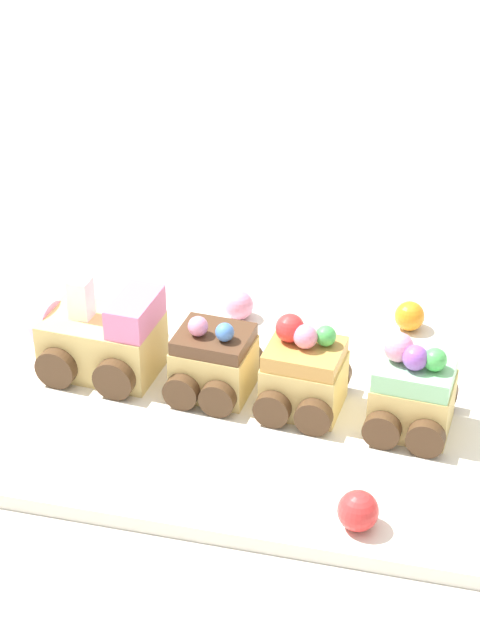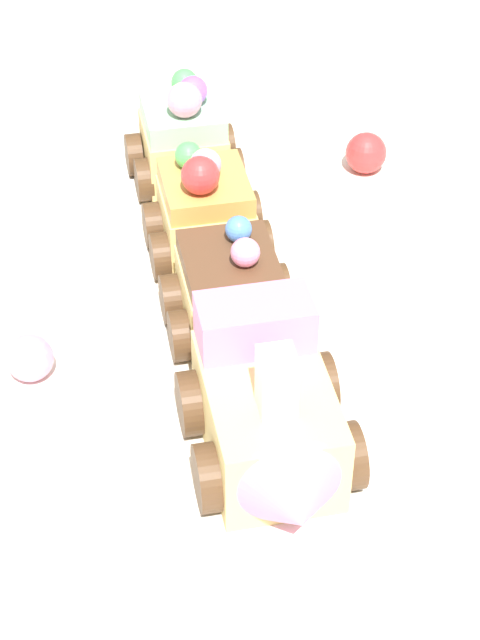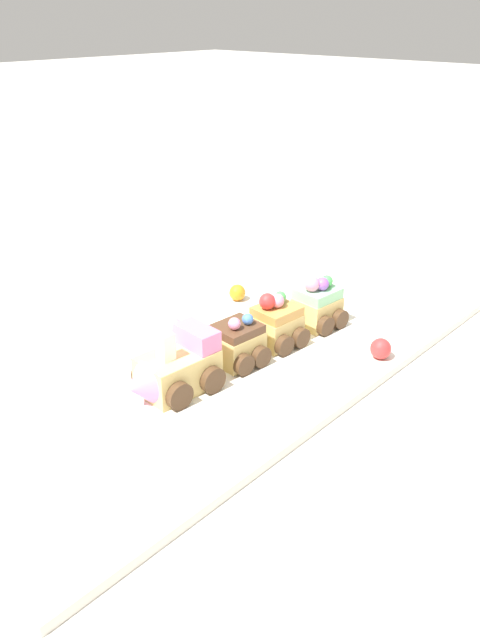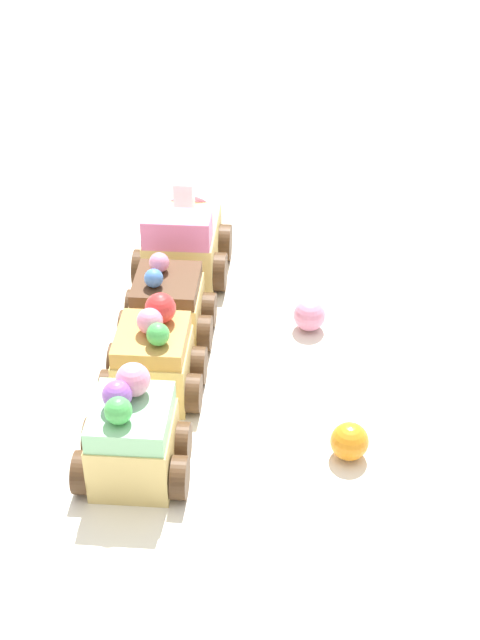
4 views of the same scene
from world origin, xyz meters
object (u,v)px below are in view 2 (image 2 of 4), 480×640
(cake_car_chocolate, at_px, (230,294))
(gumball_red, at_px, (366,153))
(gumball_pink, at_px, (30,358))
(cake_train_locomotive, at_px, (271,423))
(cake_car_mint, at_px, (184,142))
(cake_car_caramel, at_px, (205,215))

(cake_car_chocolate, height_order, gumball_red, cake_car_chocolate)
(cake_car_chocolate, xyz_separation_m, gumball_pink, (0.01, -0.11, -0.01))
(cake_train_locomotive, relative_size, cake_car_mint, 1.50)
(cake_train_locomotive, relative_size, gumball_pink, 4.56)
(cake_car_caramel, height_order, gumball_red, cake_car_caramel)
(gumball_pink, bearing_deg, cake_car_mint, 142.69)
(cake_car_caramel, distance_m, cake_car_mint, 0.08)
(cake_car_chocolate, distance_m, gumball_red, 0.18)
(cake_train_locomotive, distance_m, cake_car_chocolate, 0.10)
(gumball_pink, bearing_deg, cake_car_chocolate, 93.90)
(cake_train_locomotive, xyz_separation_m, gumball_red, (-0.23, 0.14, -0.01))
(gumball_red, relative_size, gumball_pink, 1.08)
(cake_train_locomotive, bearing_deg, cake_car_mint, 179.93)
(cake_car_caramel, relative_size, gumball_red, 2.75)
(cake_train_locomotive, height_order, gumball_red, cake_train_locomotive)
(cake_car_caramel, bearing_deg, gumball_red, 120.11)
(cake_train_locomotive, distance_m, gumball_pink, 0.14)
(cake_car_mint, xyz_separation_m, gumball_pink, (0.16, -0.12, -0.02))
(cake_car_caramel, distance_m, gumball_pink, 0.14)
(cake_train_locomotive, relative_size, cake_car_caramel, 1.54)
(cake_train_locomotive, relative_size, cake_car_chocolate, 1.55)
(cake_train_locomotive, xyz_separation_m, cake_car_mint, (-0.25, 0.02, 0.00))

